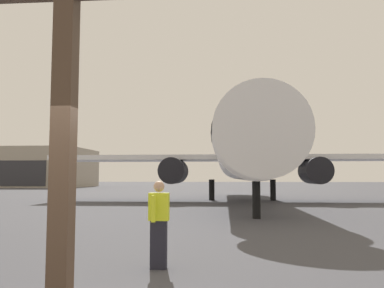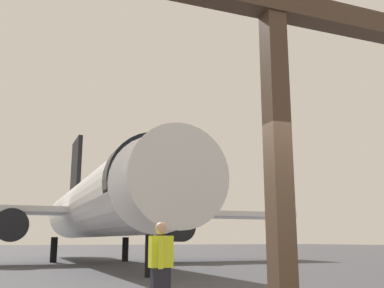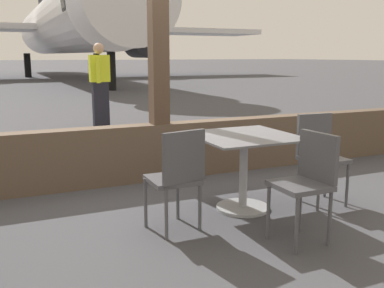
% 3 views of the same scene
% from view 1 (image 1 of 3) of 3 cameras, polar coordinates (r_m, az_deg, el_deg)
% --- Properties ---
extents(ground_plane, '(220.00, 220.00, 0.00)m').
position_cam_1_polar(ground_plane, '(43.83, 2.57, -7.11)').
color(ground_plane, '#424247').
extents(window_frame, '(8.83, 0.24, 3.87)m').
position_cam_1_polar(window_frame, '(4.10, -18.13, -11.25)').
color(window_frame, brown).
rests_on(window_frame, ground).
extents(airplane, '(29.17, 29.71, 10.52)m').
position_cam_1_polar(airplane, '(29.18, 7.35, -1.28)').
color(airplane, silver).
rests_on(airplane, ground).
extents(ground_crew_worker, '(0.40, 0.55, 1.74)m').
position_cam_1_polar(ground_crew_worker, '(8.20, -4.75, -11.15)').
color(ground_crew_worker, black).
rests_on(ground_crew_worker, ground).
extents(distant_hangar, '(25.86, 16.00, 7.07)m').
position_cam_1_polar(distant_hangar, '(81.72, -23.53, -3.15)').
color(distant_hangar, '#9E9384').
rests_on(distant_hangar, ground).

